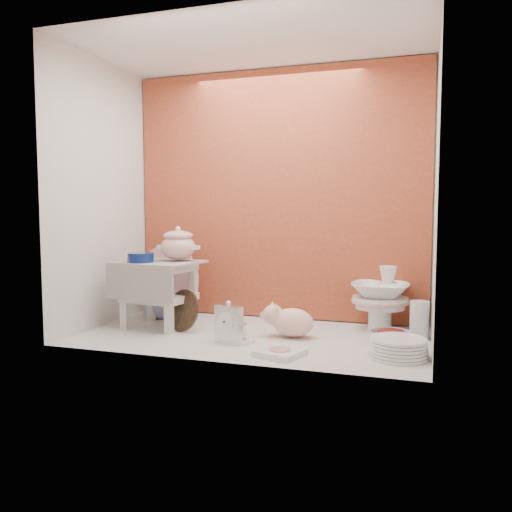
# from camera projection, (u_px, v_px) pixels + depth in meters

# --- Properties ---
(ground) EXTENTS (1.80, 1.80, 0.00)m
(ground) POSITION_uv_depth(u_px,v_px,m) (251.00, 336.00, 2.75)
(ground) COLOR silver
(ground) RESTS_ON ground
(niche_shell) EXTENTS (1.86, 1.03, 1.53)m
(niche_shell) POSITION_uv_depth(u_px,v_px,m) (262.00, 160.00, 2.84)
(niche_shell) COLOR #B3442C
(niche_shell) RESTS_ON ground
(step_stool) EXTENTS (0.47, 0.42, 0.37)m
(step_stool) POSITION_uv_depth(u_px,v_px,m) (159.00, 294.00, 2.95)
(step_stool) COLOR silver
(step_stool) RESTS_ON ground
(soup_tureen) EXTENTS (0.27, 0.27, 0.20)m
(soup_tureen) POSITION_uv_depth(u_px,v_px,m) (178.00, 244.00, 2.95)
(soup_tureen) COLOR white
(soup_tureen) RESTS_ON step_stool
(cobalt_bowl) EXTENTS (0.14, 0.14, 0.05)m
(cobalt_bowl) POSITION_uv_depth(u_px,v_px,m) (141.00, 258.00, 2.88)
(cobalt_bowl) COLOR #0B1C54
(cobalt_bowl) RESTS_ON step_stool
(floral_platter) EXTENTS (0.45, 0.12, 0.45)m
(floral_platter) POSITION_uv_depth(u_px,v_px,m) (168.00, 280.00, 3.27)
(floral_platter) COLOR silver
(floral_platter) RESTS_ON ground
(blue_white_vase) EXTENTS (0.31, 0.31, 0.25)m
(blue_white_vase) POSITION_uv_depth(u_px,v_px,m) (161.00, 298.00, 3.22)
(blue_white_vase) COLOR white
(blue_white_vase) RESTS_ON ground
(lacquer_tray) EXTENTS (0.24, 0.16, 0.23)m
(lacquer_tray) POSITION_uv_depth(u_px,v_px,m) (183.00, 310.00, 2.86)
(lacquer_tray) COLOR black
(lacquer_tray) RESTS_ON ground
(mantel_clock) EXTENTS (0.15, 0.09, 0.21)m
(mantel_clock) POSITION_uv_depth(u_px,v_px,m) (229.00, 323.00, 2.59)
(mantel_clock) COLOR silver
(mantel_clock) RESTS_ON ground
(plush_pig) EXTENTS (0.32, 0.25, 0.16)m
(plush_pig) POSITION_uv_depth(u_px,v_px,m) (293.00, 322.00, 2.71)
(plush_pig) COLOR beige
(plush_pig) RESTS_ON ground
(teacup_saucer) EXTENTS (0.21, 0.21, 0.01)m
(teacup_saucer) POSITION_uv_depth(u_px,v_px,m) (236.00, 340.00, 2.63)
(teacup_saucer) COLOR white
(teacup_saucer) RESTS_ON ground
(gold_rim_teacup) EXTENTS (0.12, 0.12, 0.08)m
(gold_rim_teacup) POSITION_uv_depth(u_px,v_px,m) (236.00, 331.00, 2.63)
(gold_rim_teacup) COLOR white
(gold_rim_teacup) RESTS_ON teacup_saucer
(lattice_dish) EXTENTS (0.24, 0.24, 0.03)m
(lattice_dish) POSITION_uv_depth(u_px,v_px,m) (280.00, 353.00, 2.38)
(lattice_dish) COLOR white
(lattice_dish) RESTS_ON ground
(dinner_plate_stack) EXTENTS (0.33, 0.33, 0.09)m
(dinner_plate_stack) POSITION_uv_depth(u_px,v_px,m) (398.00, 348.00, 2.34)
(dinner_plate_stack) COLOR white
(dinner_plate_stack) RESTS_ON ground
(crystal_bowl) EXTENTS (0.24, 0.24, 0.06)m
(crystal_bowl) POSITION_uv_depth(u_px,v_px,m) (391.00, 338.00, 2.58)
(crystal_bowl) COLOR silver
(crystal_bowl) RESTS_ON ground
(clear_glass_vase) EXTENTS (0.12, 0.12, 0.20)m
(clear_glass_vase) POSITION_uv_depth(u_px,v_px,m) (419.00, 320.00, 2.68)
(clear_glass_vase) COLOR silver
(clear_glass_vase) RESTS_ON ground
(porcelain_tower) EXTENTS (0.33, 0.33, 0.36)m
(porcelain_tower) POSITION_uv_depth(u_px,v_px,m) (380.00, 298.00, 2.86)
(porcelain_tower) COLOR white
(porcelain_tower) RESTS_ON ground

